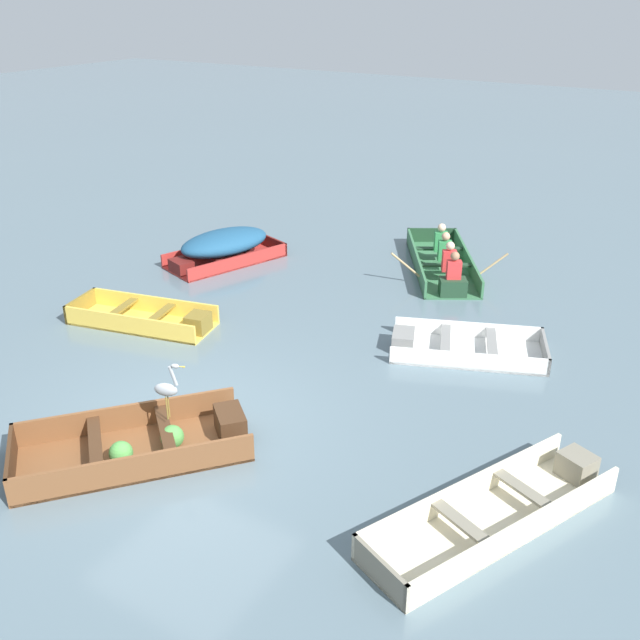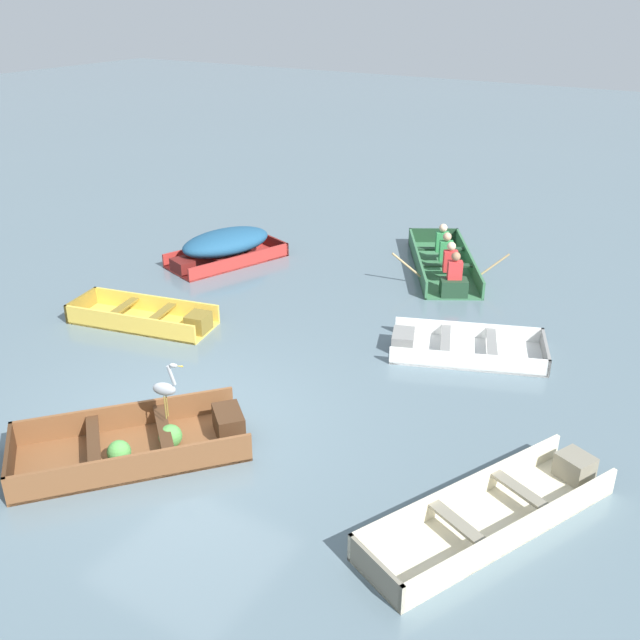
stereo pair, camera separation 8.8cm
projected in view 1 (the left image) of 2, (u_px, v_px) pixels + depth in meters
ground_plane at (184, 426)px, 10.06m from camera, size 80.00×80.00×0.00m
dinghy_wooden_brown_foreground at (145, 444)px, 9.42m from camera, size 2.93×3.11×0.41m
skiff_white_near_moored at (460, 347)px, 12.03m from camera, size 2.81×2.05×0.30m
skiff_yellow_mid_moored at (148, 319)px, 13.00m from camera, size 2.81×1.50×0.36m
skiff_cream_far_moored at (500, 511)px, 8.26m from camera, size 2.23×3.43×0.36m
skiff_red_outer_moored at (224, 245)px, 15.83m from camera, size 1.96×2.83×0.73m
rowboat_green_with_crew at (443, 263)px, 15.30m from camera, size 2.88×3.55×0.93m
heron_on_dinghy at (167, 388)px, 9.31m from camera, size 0.45×0.24×0.84m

